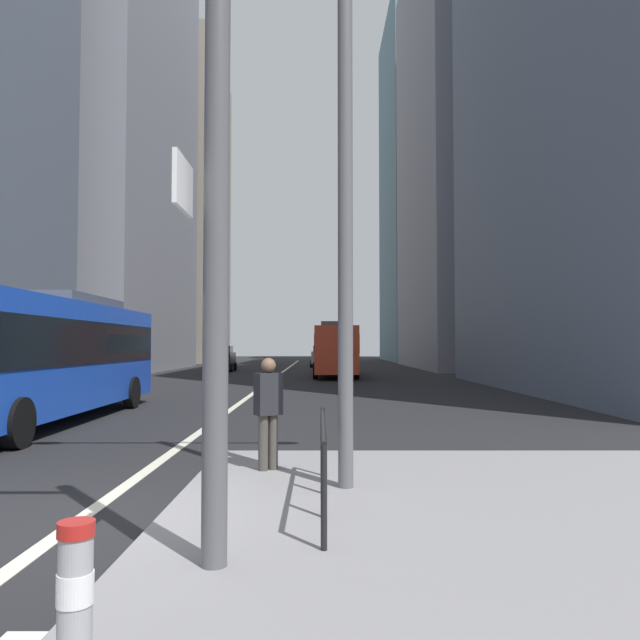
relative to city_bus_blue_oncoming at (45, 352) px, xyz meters
name	(u,v)px	position (x,y,z in m)	size (l,w,h in m)	color
ground_plane	(259,390)	(4.36, 11.22, -1.84)	(160.00, 160.00, 0.00)	black
median_island	(615,553)	(9.86, -9.78, -1.76)	(9.00, 10.00, 0.15)	gray
lane_centre_line	(276,378)	(4.36, 21.22, -1.83)	(0.20, 80.00, 0.01)	beige
office_tower_left_mid	(88,74)	(-11.64, 31.93, 21.88)	(13.57, 21.54, 47.43)	gray
office_tower_left_far	(169,210)	(-11.64, 57.71, 16.68)	(12.73, 19.83, 37.03)	gray
office_tower_right_mid	(481,151)	(21.36, 37.69, 17.45)	(11.97, 21.80, 38.58)	gray
office_tower_right_far	(432,188)	(21.36, 61.02, 20.26)	(11.38, 19.38, 44.20)	slate
city_bus_blue_oncoming	(45,352)	(0.00, 0.00, 0.00)	(2.84, 11.74, 3.40)	blue
city_bus_red_receding	(336,348)	(8.07, 23.26, 0.00)	(2.71, 10.90, 3.40)	red
car_oncoming_mid	(223,358)	(-0.41, 30.63, -0.85)	(2.15, 4.07, 1.94)	black
car_receding_near	(324,356)	(7.33, 39.25, -0.85)	(2.18, 4.48, 1.94)	#B2A899
traffic_signal_gantry	(9,107)	(4.41, -10.34, 2.24)	(5.55, 0.65, 6.00)	#515156
street_lamp_post	(347,101)	(7.46, -7.52, 3.45)	(5.50, 0.32, 8.00)	#56565B
bollard_left	(77,599)	(5.83, -12.23, -1.17)	(0.20, 0.20, 0.92)	#99999E
pedestrian_railing	(325,445)	(7.16, -8.37, -1.00)	(0.06, 3.20, 0.98)	black
pedestrian_waiting	(270,408)	(6.35, -6.42, -0.76)	(0.45, 0.40, 1.67)	#423D38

